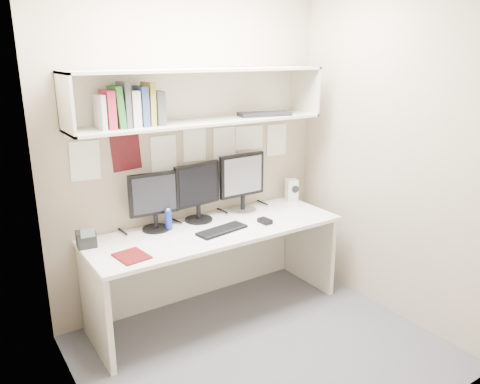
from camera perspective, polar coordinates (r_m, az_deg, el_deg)
floor at (r=3.50m, az=2.87°, el=-18.82°), size 2.40×2.00×0.01m
wall_back at (r=3.78m, az=-5.87°, el=5.38°), size 2.40×0.02×2.60m
wall_front at (r=2.26m, az=18.50°, el=-3.09°), size 2.40×0.02×2.60m
wall_left at (r=2.46m, az=-19.93°, el=-1.67°), size 0.02×2.00×2.60m
wall_right at (r=3.77m, az=18.10°, el=4.63°), size 0.02×2.00×2.60m
desk at (r=3.78m, az=-2.94°, el=-9.50°), size 2.00×0.70×0.73m
overhead_hutch at (r=3.60m, az=-5.00°, el=11.61°), size 2.00×0.38×0.40m
pinned_papers at (r=3.78m, az=-5.80°, el=4.63°), size 1.92×0.01×0.48m
monitor_left at (r=3.58m, az=-10.43°, el=-0.83°), size 0.38×0.21×0.45m
monitor_center at (r=3.72m, az=-5.21°, el=0.27°), size 0.41×0.22×0.47m
monitor_right at (r=3.93m, az=0.28°, el=1.40°), size 0.43×0.23×0.50m
keyboard at (r=3.56m, az=-2.21°, el=-4.67°), size 0.42×0.21×0.02m
mouse at (r=3.72m, az=3.06°, el=-3.56°), size 0.08×0.12×0.04m
speaker at (r=4.29m, az=6.31°, el=0.25°), size 0.12×0.13×0.20m
blue_bottle at (r=3.60m, az=-8.71°, el=-3.37°), size 0.05×0.05×0.17m
maroon_notebook at (r=3.21m, az=-13.07°, el=-7.62°), size 0.22×0.25×0.01m
desk_phone at (r=3.43m, az=-18.23°, el=-5.45°), size 0.14×0.13×0.15m
book_stack at (r=3.33m, az=-13.20°, el=10.03°), size 0.45×0.19×0.30m
hutch_tray at (r=3.83m, az=3.01°, el=9.48°), size 0.45×0.26×0.03m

